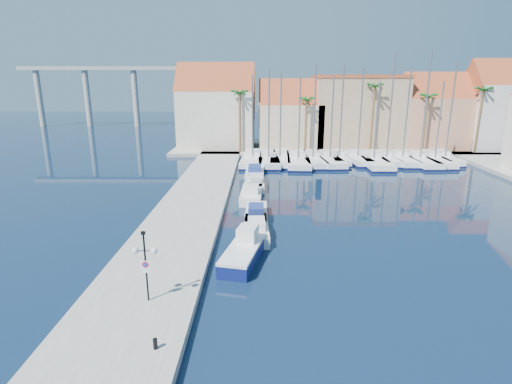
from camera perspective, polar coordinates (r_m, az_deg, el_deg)
ground at (r=22.27m, az=8.00°, el=-14.62°), size 260.00×260.00×0.00m
quay_west at (r=34.91m, az=-9.61°, el=-2.79°), size 6.00×77.00×0.50m
shore_north at (r=69.13m, az=11.45°, el=6.26°), size 54.00×16.00×0.50m
lamp_post at (r=20.39m, az=-15.58°, el=-8.76°), size 1.26×0.34×3.72m
bollard at (r=18.02m, az=-14.19°, el=-20.28°), size 0.19×0.19×0.47m
fishing_boat at (r=25.83m, az=-1.72°, el=-8.40°), size 2.97×5.78×1.93m
motorboat_west_0 at (r=29.78m, az=0.04°, el=-5.32°), size 1.96×5.56×1.40m
motorboat_west_1 at (r=33.00m, az=0.03°, el=-3.19°), size 1.77×5.47×1.40m
motorboat_west_2 at (r=39.03m, az=-0.65°, el=-0.19°), size 2.18×6.23×1.40m
motorboat_west_3 at (r=42.92m, az=-0.00°, el=1.28°), size 1.80×5.31×1.40m
motorboat_west_4 at (r=48.33m, az=-0.15°, el=2.92°), size 2.22×6.69×1.40m
sailboat_0 at (r=56.07m, az=-0.44°, el=4.75°), size 3.46×11.32×11.89m
sailboat_1 at (r=55.73m, az=1.78°, el=4.69°), size 3.07×10.89×12.76m
sailboat_2 at (r=56.27m, az=3.43°, el=4.78°), size 3.09×10.45×12.16m
sailboat_3 at (r=55.57m, az=6.03°, el=4.56°), size 3.56×11.61×11.60m
sailboat_4 at (r=56.12m, az=7.99°, el=4.64°), size 3.43×10.36×13.11m
sailboat_5 at (r=56.49m, az=10.36°, el=4.59°), size 3.46×10.45×11.82m
sailboat_6 at (r=57.68m, az=11.70°, el=4.80°), size 2.47×8.53×13.09m
sailboat_7 at (r=58.36m, az=14.16°, el=4.75°), size 3.04×9.35×12.77m
sailboat_8 at (r=57.52m, az=16.29°, el=4.39°), size 3.38×12.05×11.10m
sailboat_9 at (r=58.69m, az=17.97°, el=4.57°), size 2.54×8.66×14.68m
sailboat_10 at (r=59.53m, az=20.01°, el=4.48°), size 2.54×9.59×13.03m
sailboat_11 at (r=59.85m, az=22.13°, el=4.34°), size 3.21×10.65×14.98m
sailboat_12 at (r=60.87m, az=23.96°, el=4.27°), size 3.04×10.43×11.10m
sailboat_13 at (r=62.29m, az=25.20°, el=4.43°), size 2.35×8.55×13.72m
building_0 at (r=66.62m, az=-5.60°, el=11.59°), size 12.30×9.00×13.50m
building_1 at (r=66.50m, az=4.94°, el=10.54°), size 10.30×8.00×11.00m
building_2 at (r=69.06m, az=14.21°, el=11.12°), size 14.20×10.20×11.50m
building_3 at (r=71.85m, az=23.87°, el=10.11°), size 10.30×8.00×12.00m
building_4 at (r=74.84m, az=30.72°, el=10.30°), size 8.30×8.00×14.00m
palm_0 at (r=61.19m, az=-2.35°, el=13.69°), size 2.60×2.60×10.15m
palm_1 at (r=61.51m, az=7.24°, el=12.71°), size 2.60×2.60×9.15m
palm_2 at (r=63.33m, az=16.60°, el=13.99°), size 2.60×2.60×11.15m
palm_3 at (r=65.94m, az=23.36°, el=12.19°), size 2.60×2.60×9.65m
palm_4 at (r=69.31m, az=29.71°, el=12.33°), size 2.60×2.60×10.65m
viaduct at (r=107.40m, az=-19.63°, el=14.30°), size 48.00×2.20×14.45m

